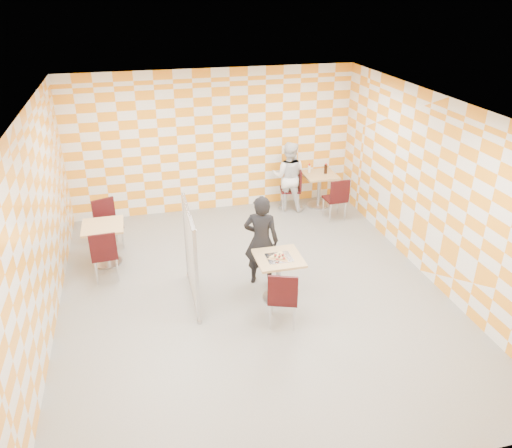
{
  "coord_description": "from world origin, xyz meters",
  "views": [
    {
      "loc": [
        -1.57,
        -6.53,
        4.56
      ],
      "look_at": [
        0.1,
        0.2,
        1.15
      ],
      "focal_mm": 35.0,
      "sensor_mm": 36.0,
      "label": 1
    }
  ],
  "objects_px": {
    "second_table": "(319,184)",
    "chair_second_side": "(295,185)",
    "empty_table": "(104,238)",
    "chair_second_front": "(337,196)",
    "chair_main_front": "(283,295)",
    "main_table": "(278,271)",
    "chair_empty_near": "(104,252)",
    "man_dark": "(261,241)",
    "partition": "(191,255)",
    "chair_empty_far": "(107,220)",
    "man_white": "(289,176)",
    "sport_bottle": "(309,169)",
    "soda_bottle": "(326,169)"
  },
  "relations": [
    {
      "from": "second_table",
      "to": "chair_second_side",
      "type": "bearing_deg",
      "value": -178.4
    },
    {
      "from": "empty_table",
      "to": "chair_second_front",
      "type": "height_order",
      "value": "chair_second_front"
    },
    {
      "from": "empty_table",
      "to": "chair_main_front",
      "type": "relative_size",
      "value": 0.81
    },
    {
      "from": "main_table",
      "to": "second_table",
      "type": "height_order",
      "value": "same"
    },
    {
      "from": "empty_table",
      "to": "chair_empty_near",
      "type": "distance_m",
      "value": 0.6
    },
    {
      "from": "empty_table",
      "to": "chair_second_front",
      "type": "distance_m",
      "value": 4.67
    },
    {
      "from": "second_table",
      "to": "man_dark",
      "type": "relative_size",
      "value": 0.48
    },
    {
      "from": "chair_main_front",
      "to": "man_dark",
      "type": "distance_m",
      "value": 1.26
    },
    {
      "from": "chair_main_front",
      "to": "partition",
      "type": "relative_size",
      "value": 0.6
    },
    {
      "from": "chair_empty_far",
      "to": "partition",
      "type": "bearing_deg",
      "value": -58.6
    },
    {
      "from": "chair_main_front",
      "to": "chair_second_front",
      "type": "xyz_separation_m",
      "value": [
        2.12,
        3.17,
        0.0
      ]
    },
    {
      "from": "man_dark",
      "to": "man_white",
      "type": "relative_size",
      "value": 1.02
    },
    {
      "from": "chair_empty_far",
      "to": "sport_bottle",
      "type": "distance_m",
      "value": 4.42
    },
    {
      "from": "second_table",
      "to": "empty_table",
      "type": "xyz_separation_m",
      "value": [
        -4.53,
        -1.47,
        0.0
      ]
    },
    {
      "from": "empty_table",
      "to": "sport_bottle",
      "type": "bearing_deg",
      "value": 20.54
    },
    {
      "from": "main_table",
      "to": "soda_bottle",
      "type": "bearing_deg",
      "value": 58.34
    },
    {
      "from": "chair_main_front",
      "to": "partition",
      "type": "height_order",
      "value": "partition"
    },
    {
      "from": "chair_empty_near",
      "to": "sport_bottle",
      "type": "xyz_separation_m",
      "value": [
        4.32,
        2.23,
        0.29
      ]
    },
    {
      "from": "chair_main_front",
      "to": "chair_second_side",
      "type": "relative_size",
      "value": 1.0
    },
    {
      "from": "chair_empty_far",
      "to": "soda_bottle",
      "type": "bearing_deg",
      "value": 9.97
    },
    {
      "from": "chair_empty_near",
      "to": "man_dark",
      "type": "height_order",
      "value": "man_dark"
    },
    {
      "from": "second_table",
      "to": "man_dark",
      "type": "bearing_deg",
      "value": -126.58
    },
    {
      "from": "second_table",
      "to": "man_dark",
      "type": "height_order",
      "value": "man_dark"
    },
    {
      "from": "second_table",
      "to": "man_white",
      "type": "bearing_deg",
      "value": 180.0
    },
    {
      "from": "main_table",
      "to": "man_white",
      "type": "height_order",
      "value": "man_white"
    },
    {
      "from": "chair_second_side",
      "to": "sport_bottle",
      "type": "height_order",
      "value": "sport_bottle"
    },
    {
      "from": "partition",
      "to": "soda_bottle",
      "type": "bearing_deg",
      "value": 41.78
    },
    {
      "from": "empty_table",
      "to": "man_white",
      "type": "relative_size",
      "value": 0.49
    },
    {
      "from": "second_table",
      "to": "man_dark",
      "type": "xyz_separation_m",
      "value": [
        -2.03,
        -2.73,
        0.27
      ]
    },
    {
      "from": "chair_second_front",
      "to": "main_table",
      "type": "bearing_deg",
      "value": -128.79
    },
    {
      "from": "chair_empty_far",
      "to": "empty_table",
      "type": "bearing_deg",
      "value": -92.66
    },
    {
      "from": "second_table",
      "to": "empty_table",
      "type": "distance_m",
      "value": 4.76
    },
    {
      "from": "main_table",
      "to": "chair_second_front",
      "type": "bearing_deg",
      "value": 51.21
    },
    {
      "from": "chair_second_front",
      "to": "man_dark",
      "type": "distance_m",
      "value": 2.87
    },
    {
      "from": "partition",
      "to": "chair_second_side",
      "type": "bearing_deg",
      "value": 48.35
    },
    {
      "from": "empty_table",
      "to": "sport_bottle",
      "type": "relative_size",
      "value": 3.75
    },
    {
      "from": "man_dark",
      "to": "sport_bottle",
      "type": "xyz_separation_m",
      "value": [
        1.83,
        2.89,
        0.06
      ]
    },
    {
      "from": "partition",
      "to": "chair_second_front",
      "type": "bearing_deg",
      "value": 33.31
    },
    {
      "from": "main_table",
      "to": "chair_second_side",
      "type": "xyz_separation_m",
      "value": [
        1.31,
        3.24,
        0.04
      ]
    },
    {
      "from": "chair_second_front",
      "to": "sport_bottle",
      "type": "xyz_separation_m",
      "value": [
        -0.28,
        0.96,
        0.29
      ]
    },
    {
      "from": "sport_bottle",
      "to": "soda_bottle",
      "type": "height_order",
      "value": "soda_bottle"
    },
    {
      "from": "main_table",
      "to": "man_dark",
      "type": "height_order",
      "value": "man_dark"
    },
    {
      "from": "main_table",
      "to": "chair_second_front",
      "type": "height_order",
      "value": "chair_second_front"
    },
    {
      "from": "chair_empty_near",
      "to": "chair_empty_far",
      "type": "xyz_separation_m",
      "value": [
        0.01,
        1.27,
        0.0
      ]
    },
    {
      "from": "main_table",
      "to": "empty_table",
      "type": "distance_m",
      "value": 3.19
    },
    {
      "from": "empty_table",
      "to": "chair_empty_far",
      "type": "distance_m",
      "value": 0.66
    },
    {
      "from": "chair_empty_near",
      "to": "man_white",
      "type": "distance_m",
      "value": 4.33
    },
    {
      "from": "main_table",
      "to": "chair_empty_near",
      "type": "bearing_deg",
      "value": 155.66
    },
    {
      "from": "chair_second_side",
      "to": "chair_empty_near",
      "type": "relative_size",
      "value": 1.0
    },
    {
      "from": "chair_empty_far",
      "to": "partition",
      "type": "height_order",
      "value": "partition"
    }
  ]
}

